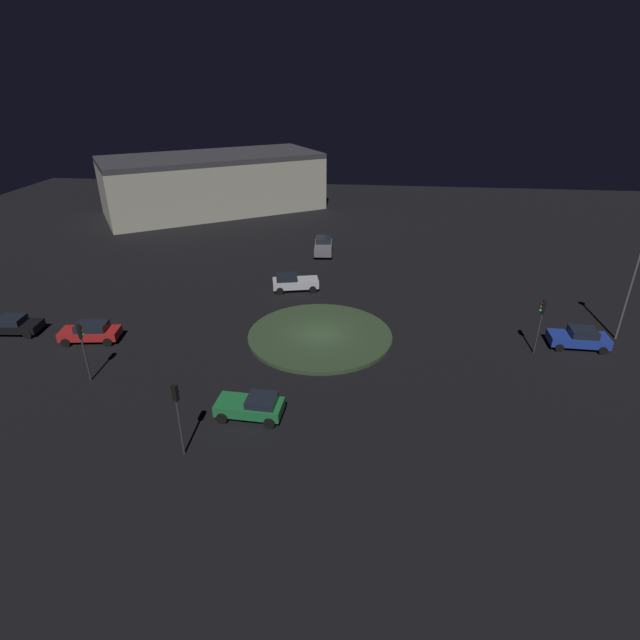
{
  "coord_description": "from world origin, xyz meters",
  "views": [
    {
      "loc": [
        -3.85,
        34.03,
        18.46
      ],
      "look_at": [
        0.0,
        0.0,
        1.47
      ],
      "focal_mm": 28.13,
      "sensor_mm": 36.0,
      "label": 1
    }
  ],
  "objects": [
    {
      "name": "traffic_light_west",
      "position": [
        -15.81,
        0.68,
        2.96
      ],
      "size": [
        0.36,
        0.31,
        4.16
      ],
      "rotation": [
        0.0,
        0.0,
        -0.04
      ],
      "color": "#2D2D2D",
      "rests_on": "ground_plane"
    },
    {
      "name": "car_green",
      "position": [
        2.88,
        10.4,
        0.76
      ],
      "size": [
        4.03,
        2.18,
        1.46
      ],
      "rotation": [
        0.0,
        0.0,
        -0.05
      ],
      "color": "#1E7238",
      "rests_on": "ground_plane"
    },
    {
      "name": "car_blue",
      "position": [
        -19.32,
        -0.63,
        0.76
      ],
      "size": [
        4.24,
        2.13,
        1.51
      ],
      "rotation": [
        0.0,
        0.0,
        6.26
      ],
      "color": "#1E38A5",
      "rests_on": "ground_plane"
    },
    {
      "name": "car_red",
      "position": [
        17.24,
        2.59,
        0.79
      ],
      "size": [
        4.51,
        2.43,
        1.5
      ],
      "rotation": [
        0.0,
        0.0,
        0.14
      ],
      "color": "red",
      "rests_on": "ground_plane"
    },
    {
      "name": "car_silver",
      "position": [
        3.49,
        -8.99,
        0.81
      ],
      "size": [
        4.52,
        2.76,
        1.56
      ],
      "rotation": [
        0.0,
        0.0,
        3.37
      ],
      "color": "silver",
      "rests_on": "ground_plane"
    },
    {
      "name": "traffic_light_northeast",
      "position": [
        14.49,
        7.75,
        2.95
      ],
      "size": [
        0.4,
        0.37,
        4.15
      ],
      "rotation": [
        0.0,
        0.0,
        -2.65
      ],
      "color": "#2D2D2D",
      "rests_on": "ground_plane"
    },
    {
      "name": "store_building",
      "position": [
        19.79,
        -37.58,
        3.98
      ],
      "size": [
        32.3,
        27.27,
        7.96
      ],
      "rotation": [
        0.0,
        0.0,
        6.86
      ],
      "color": "#ADA893",
      "rests_on": "ground_plane"
    },
    {
      "name": "streetlamp_west",
      "position": [
        -22.7,
        -2.33,
        5.51
      ],
      "size": [
        0.57,
        0.57,
        8.06
      ],
      "color": "#4C4C51",
      "rests_on": "ground_plane"
    },
    {
      "name": "traffic_light_north",
      "position": [
        5.77,
        13.99,
        3.13
      ],
      "size": [
        0.36,
        0.39,
        4.41
      ],
      "rotation": [
        0.0,
        0.0,
        -1.96
      ],
      "color": "#2D2D2D",
      "rests_on": "ground_plane"
    },
    {
      "name": "car_black",
      "position": [
        23.82,
        2.05,
        0.72
      ],
      "size": [
        3.96,
        2.33,
        1.4
      ],
      "rotation": [
        0.0,
        0.0,
        0.09
      ],
      "color": "black",
      "rests_on": "ground_plane"
    },
    {
      "name": "car_grey",
      "position": [
        1.89,
        -19.95,
        0.83
      ],
      "size": [
        2.44,
        4.66,
        1.59
      ],
      "rotation": [
        0.0,
        0.0,
        1.66
      ],
      "color": "slate",
      "rests_on": "ground_plane"
    },
    {
      "name": "ground_plane",
      "position": [
        0.0,
        0.0,
        0.0
      ],
      "size": [
        117.73,
        117.73,
        0.0
      ],
      "primitive_type": "plane",
      "color": "black"
    },
    {
      "name": "roundabout_island",
      "position": [
        0.0,
        0.0,
        0.14
      ],
      "size": [
        11.16,
        11.16,
        0.28
      ],
      "primitive_type": "cylinder",
      "color": "#2D4228",
      "rests_on": "ground_plane"
    }
  ]
}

